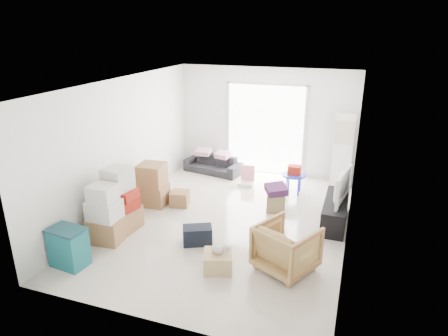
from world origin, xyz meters
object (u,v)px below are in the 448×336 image
at_px(tv_console, 335,211).
at_px(kids_table, 294,174).
at_px(storage_bins, 69,247).
at_px(ottoman, 276,202).
at_px(ac_tower, 343,151).
at_px(armchair, 287,245).
at_px(wood_crate, 218,261).
at_px(television, 337,197).
at_px(sofa, 213,162).

height_order(tv_console, kids_table, kids_table).
bearing_deg(storage_bins, ottoman, 48.76).
height_order(ac_tower, armchair, ac_tower).
relative_size(ac_tower, storage_bins, 2.67).
bearing_deg(wood_crate, television, 54.33).
xyz_separation_m(tv_console, sofa, (-3.25, 1.87, 0.05)).
distance_m(television, kids_table, 1.59).
xyz_separation_m(ac_tower, armchair, (-0.55, -3.90, -0.45)).
distance_m(television, armchair, 1.98).
height_order(tv_console, wood_crate, tv_console).
distance_m(armchair, ottoman, 2.14).
bearing_deg(wood_crate, storage_bins, -163.69).
bearing_deg(tv_console, storage_bins, -143.23).
xyz_separation_m(television, wood_crate, (-1.61, -2.25, -0.40)).
bearing_deg(storage_bins, kids_table, 55.10).
xyz_separation_m(tv_console, television, (0.00, -0.00, 0.31)).
height_order(tv_console, storage_bins, storage_bins).
xyz_separation_m(storage_bins, ottoman, (2.69, 3.07, -0.14)).
relative_size(storage_bins, wood_crate, 1.49).
bearing_deg(armchair, sofa, -27.86).
bearing_deg(wood_crate, kids_table, 80.36).
bearing_deg(television, kids_table, 49.62).
bearing_deg(tv_console, television, -90.00).
relative_size(armchair, storage_bins, 1.29).
bearing_deg(television, ac_tower, 10.72).
bearing_deg(kids_table, ottoman, -100.01).
bearing_deg(tv_console, kids_table, 130.32).
xyz_separation_m(tv_console, armchair, (-0.60, -1.88, 0.18)).
bearing_deg(storage_bins, tv_console, 36.77).
bearing_deg(television, wood_crate, 153.63).
xyz_separation_m(ottoman, wood_crate, (-0.40, -2.40, -0.04)).
distance_m(armchair, wood_crate, 1.10).
relative_size(sofa, ottoman, 4.03).
height_order(television, sofa, television).
bearing_deg(ottoman, kids_table, 79.99).
height_order(ac_tower, sofa, ac_tower).
bearing_deg(kids_table, tv_console, -49.68).
xyz_separation_m(ac_tower, sofa, (-3.20, -0.15, -0.58)).
distance_m(television, sofa, 3.76).
xyz_separation_m(television, armchair, (-0.60, -1.88, -0.13)).
height_order(kids_table, wood_crate, kids_table).
height_order(television, storage_bins, storage_bins).
bearing_deg(sofa, wood_crate, -57.53).
distance_m(ac_tower, television, 2.04).
xyz_separation_m(tv_console, ottoman, (-1.21, 0.15, -0.05)).
bearing_deg(tv_console, wood_crate, -125.67).
bearing_deg(ac_tower, storage_bins, -127.98).
xyz_separation_m(armchair, ottoman, (-0.61, 2.04, -0.24)).
height_order(armchair, ottoman, armchair).
height_order(television, armchair, armchair).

